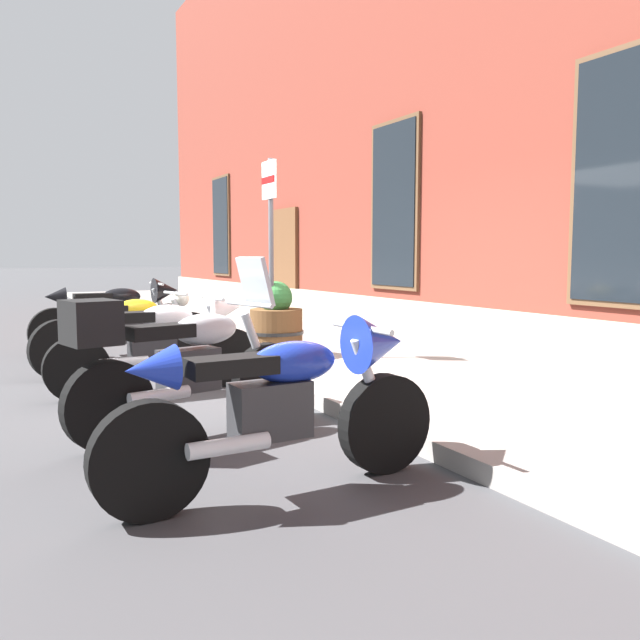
% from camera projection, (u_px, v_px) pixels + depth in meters
% --- Properties ---
extents(ground_plane, '(140.00, 140.00, 0.00)m').
position_uv_depth(ground_plane, '(262.00, 385.00, 6.84)').
color(ground_plane, '#38383A').
extents(sidewalk, '(33.36, 3.01, 0.14)m').
position_uv_depth(sidewalk, '(382.00, 367.00, 7.53)').
color(sidewalk, gray).
rests_on(sidewalk, ground_plane).
extents(motorcycle_black_sport, '(0.62, 2.22, 1.04)m').
position_uv_depth(motorcycle_black_sport, '(121.00, 313.00, 8.94)').
color(motorcycle_black_sport, black).
rests_on(motorcycle_black_sport, ground_plane).
extents(motorcycle_yellow_naked, '(0.66, 2.19, 0.92)m').
position_uv_depth(motorcycle_yellow_naked, '(131.00, 332.00, 7.52)').
color(motorcycle_yellow_naked, black).
rests_on(motorcycle_yellow_naked, ground_plane).
extents(motorcycle_white_sport, '(0.62, 2.12, 1.00)m').
position_uv_depth(motorcycle_white_sport, '(166.00, 337.00, 6.43)').
color(motorcycle_white_sport, black).
rests_on(motorcycle_white_sport, ground_plane).
extents(motorcycle_silver_touring, '(0.79, 1.97, 1.35)m').
position_uv_depth(motorcycle_silver_touring, '(182.00, 363.00, 4.83)').
color(motorcycle_silver_touring, black).
rests_on(motorcycle_silver_touring, ground_plane).
extents(motorcycle_blue_sport, '(0.62, 2.10, 1.00)m').
position_uv_depth(motorcycle_blue_sport, '(292.00, 397.00, 3.71)').
color(motorcycle_blue_sport, black).
rests_on(motorcycle_blue_sport, ground_plane).
extents(parking_sign, '(0.36, 0.07, 2.35)m').
position_uv_depth(parking_sign, '(270.00, 229.00, 7.72)').
color(parking_sign, '#4C4C51').
rests_on(parking_sign, sidewalk).
extents(barrel_planter, '(0.67, 0.67, 0.91)m').
position_uv_depth(barrel_planter, '(276.00, 325.00, 7.94)').
color(barrel_planter, brown).
rests_on(barrel_planter, sidewalk).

